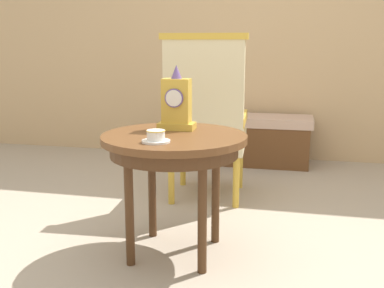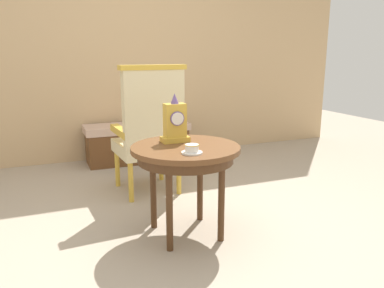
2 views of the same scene
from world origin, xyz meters
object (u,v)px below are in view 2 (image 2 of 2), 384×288
(teacup_left, at_px, (192,149))
(armchair, at_px, (150,129))
(side_table, at_px, (186,157))
(mantel_clock, at_px, (175,123))
(window_bench, at_px, (138,142))

(teacup_left, height_order, armchair, armchair)
(teacup_left, xyz_separation_m, armchair, (0.03, 1.05, -0.06))
(side_table, relative_size, mantel_clock, 2.17)
(side_table, distance_m, armchair, 0.86)
(teacup_left, bearing_deg, window_bench, 85.21)
(side_table, bearing_deg, teacup_left, -100.10)
(side_table, xyz_separation_m, window_bench, (0.15, 1.95, -0.33))
(mantel_clock, bearing_deg, teacup_left, -91.62)
(mantel_clock, relative_size, window_bench, 0.28)
(side_table, height_order, armchair, armchair)
(mantel_clock, relative_size, armchair, 0.29)
(teacup_left, height_order, window_bench, teacup_left)
(mantel_clock, distance_m, armchair, 0.73)
(window_bench, bearing_deg, teacup_left, -94.79)
(teacup_left, height_order, mantel_clock, mantel_clock)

